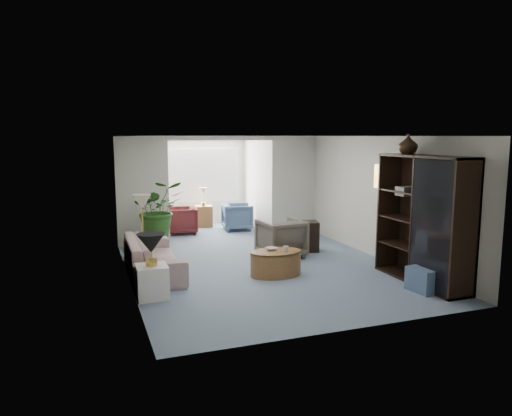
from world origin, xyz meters
name	(u,v)px	position (x,y,z in m)	size (l,w,h in m)	color
floor	(267,270)	(0.00, 0.00, 0.00)	(6.00, 6.00, 0.00)	#7A8FA1
sunroom_floor	(212,230)	(0.00, 4.10, 0.00)	(2.60, 2.60, 0.00)	#7A8FA1
back_pier_left	(143,191)	(-1.90, 3.00, 1.25)	(1.20, 0.12, 2.50)	beige
back_pier_right	(294,186)	(1.90, 3.00, 1.25)	(1.20, 0.12, 2.50)	beige
back_header	(222,138)	(0.00, 3.00, 2.45)	(2.60, 0.12, 0.10)	beige
window_pane	(201,175)	(0.00, 5.18, 1.40)	(2.20, 0.02, 1.50)	white
window_blinds	(202,175)	(0.00, 5.15, 1.40)	(2.20, 0.02, 1.50)	white
framed_picture	(384,177)	(2.46, -0.10, 1.70)	(0.04, 0.50, 0.40)	beige
sofa	(153,256)	(-2.05, 0.49, 0.33)	(2.26, 0.88, 0.66)	#B8AA9C
end_table	(152,282)	(-2.25, -0.86, 0.26)	(0.47, 0.47, 0.52)	white
table_lamp	(151,243)	(-2.25, -0.86, 0.87)	(0.44, 0.44, 0.30)	black
floor_lamp	(142,202)	(-2.13, 1.18, 1.25)	(0.36, 0.36, 0.28)	beige
coffee_table	(276,263)	(0.03, -0.37, 0.23)	(0.95, 0.95, 0.45)	olive
coffee_bowl	(271,249)	(-0.02, -0.27, 0.47)	(0.20, 0.20, 0.05)	silver
coffee_cup	(286,249)	(0.18, -0.47, 0.50)	(0.11, 0.11, 0.10)	beige
wingback_chair	(281,238)	(0.65, 0.85, 0.40)	(0.85, 0.87, 0.79)	#665E51
side_table_dark	(305,236)	(1.35, 1.15, 0.33)	(0.55, 0.44, 0.66)	black
entertainment_cabinet	(423,220)	(2.23, -1.60, 1.09)	(0.52, 1.97, 2.19)	black
cabinet_urn	(408,144)	(2.23, -1.10, 2.36)	(0.34, 0.34, 0.35)	black
ottoman	(426,279)	(2.00, -2.03, 0.19)	(0.48, 0.48, 0.39)	slate
plant_pot	(159,244)	(-1.67, 2.24, 0.16)	(0.40, 0.40, 0.32)	#A33D2F
house_plant	(158,209)	(-1.67, 2.24, 0.94)	(1.11, 0.96, 1.23)	#25501B
sunroom_chair_blue	(237,217)	(0.68, 3.97, 0.35)	(0.76, 0.78, 0.71)	slate
sunroom_chair_maroon	(182,220)	(-0.82, 3.97, 0.35)	(0.74, 0.76, 0.69)	maroon
sunroom_table	(204,216)	(-0.07, 4.72, 0.29)	(0.48, 0.37, 0.59)	olive
shelf_clutter	(424,221)	(2.18, -1.69, 1.09)	(0.30, 1.14, 1.06)	#3F3D3A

